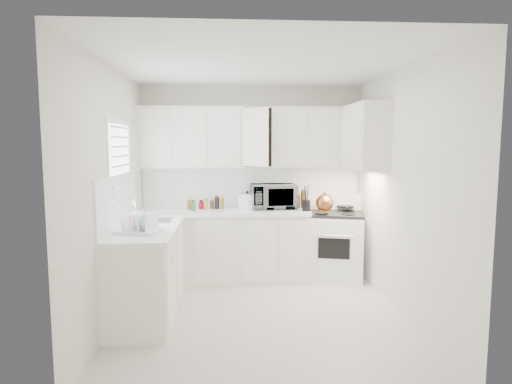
{
  "coord_description": "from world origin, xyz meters",
  "views": [
    {
      "loc": [
        -0.33,
        -4.45,
        1.83
      ],
      "look_at": [
        0.0,
        0.7,
        1.25
      ],
      "focal_mm": 30.8,
      "sensor_mm": 36.0,
      "label": 1
    }
  ],
  "objects": [
    {
      "name": "window_blinds",
      "position": [
        -1.48,
        0.35,
        1.55
      ],
      "size": [
        0.06,
        0.96,
        1.06
      ],
      "primitive_type": null,
      "color": "white",
      "rests_on": "wall_left"
    },
    {
      "name": "sauce_right_1",
      "position": [
        0.64,
        1.4,
        1.05
      ],
      "size": [
        0.06,
        0.06,
        0.19
      ],
      "primitive_type": "cylinder",
      "color": "gold",
      "rests_on": "countertop_back"
    },
    {
      "name": "paper_towel",
      "position": [
        0.04,
        1.43,
        1.08
      ],
      "size": [
        0.12,
        0.12,
        0.27
      ],
      "primitive_type": "cylinder",
      "color": "white",
      "rests_on": "countertop_back"
    },
    {
      "name": "wall_back",
      "position": [
        0.0,
        1.6,
        1.3
      ],
      "size": [
        3.0,
        0.0,
        3.0
      ],
      "primitive_type": "plane",
      "rotation": [
        1.57,
        0.0,
        0.0
      ],
      "color": "silver",
      "rests_on": "ground"
    },
    {
      "name": "wall_front",
      "position": [
        0.0,
        -1.6,
        1.3
      ],
      "size": [
        3.0,
        0.0,
        3.0
      ],
      "primitive_type": "plane",
      "rotation": [
        -1.57,
        0.0,
        0.0
      ],
      "color": "silver",
      "rests_on": "ground"
    },
    {
      "name": "upper_cabinets_right",
      "position": [
        1.33,
        0.82,
        1.5
      ],
      "size": [
        0.33,
        0.9,
        0.8
      ],
      "primitive_type": null,
      "color": "silver",
      "rests_on": "wall_right"
    },
    {
      "name": "stove",
      "position": [
        1.1,
        1.28,
        0.57
      ],
      "size": [
        0.88,
        0.78,
        1.15
      ],
      "primitive_type": null,
      "rotation": [
        0.0,
        0.0,
        -0.26
      ],
      "color": "white",
      "rests_on": "floor"
    },
    {
      "name": "spice_left_6",
      "position": [
        -0.4,
        1.42,
        1.02
      ],
      "size": [
        0.06,
        0.06,
        0.13
      ],
      "primitive_type": "cylinder",
      "color": "olive",
      "rests_on": "countertop_back"
    },
    {
      "name": "floor",
      "position": [
        0.0,
        0.0,
        0.0
      ],
      "size": [
        3.2,
        3.2,
        0.0
      ],
      "primitive_type": "plane",
      "color": "beige",
      "rests_on": "ground"
    },
    {
      "name": "spice_left_1",
      "position": [
        -0.78,
        1.33,
        1.02
      ],
      "size": [
        0.06,
        0.06,
        0.13
      ],
      "primitive_type": "cylinder",
      "color": "#236B3B",
      "rests_on": "countertop_back"
    },
    {
      "name": "spice_left_3",
      "position": [
        -0.62,
        1.33,
        1.02
      ],
      "size": [
        0.06,
        0.06,
        0.13
      ],
      "primitive_type": "cylinder",
      "color": "gold",
      "rests_on": "countertop_back"
    },
    {
      "name": "sauce_right_0",
      "position": [
        0.58,
        1.46,
        1.05
      ],
      "size": [
        0.06,
        0.06,
        0.19
      ],
      "primitive_type": "cylinder",
      "color": "#AC162C",
      "rests_on": "countertop_back"
    },
    {
      "name": "lower_cabinets_left",
      "position": [
        -1.2,
        0.2,
        0.45
      ],
      "size": [
        0.6,
        1.6,
        0.9
      ],
      "primitive_type": null,
      "color": "silver",
      "rests_on": "floor"
    },
    {
      "name": "frying_pan",
      "position": [
        1.28,
        1.44,
        0.96
      ],
      "size": [
        0.28,
        0.41,
        0.04
      ],
      "primitive_type": null,
      "rotation": [
        0.0,
        0.0,
        -0.13
      ],
      "color": "black",
      "rests_on": "stove"
    },
    {
      "name": "tea_kettle",
      "position": [
        0.92,
        1.12,
        1.07
      ],
      "size": [
        0.29,
        0.25,
        0.26
      ],
      "primitive_type": null,
      "rotation": [
        0.0,
        0.0,
        -0.03
      ],
      "color": "brown",
      "rests_on": "stove"
    },
    {
      "name": "wall_right",
      "position": [
        1.5,
        0.0,
        1.3
      ],
      "size": [
        0.0,
        3.2,
        3.2
      ],
      "primitive_type": "plane",
      "rotation": [
        1.57,
        0.0,
        -1.57
      ],
      "color": "silver",
      "rests_on": "ground"
    },
    {
      "name": "spice_left_2",
      "position": [
        -0.7,
        1.42,
        1.02
      ],
      "size": [
        0.06,
        0.06,
        0.13
      ],
      "primitive_type": "cylinder",
      "color": "#AC162C",
      "rests_on": "countertop_back"
    },
    {
      "name": "backsplash_back",
      "position": [
        0.0,
        1.59,
        1.23
      ],
      "size": [
        2.98,
        0.02,
        0.55
      ],
      "primitive_type": "cube",
      "color": "white",
      "rests_on": "wall_back"
    },
    {
      "name": "spice_left_5",
      "position": [
        -0.47,
        1.33,
        1.02
      ],
      "size": [
        0.06,
        0.06,
        0.13
      ],
      "primitive_type": "cylinder",
      "color": "black",
      "rests_on": "countertop_back"
    },
    {
      "name": "spice_left_0",
      "position": [
        -0.85,
        1.42,
        1.02
      ],
      "size": [
        0.06,
        0.06,
        0.13
      ],
      "primitive_type": "cylinder",
      "color": "olive",
      "rests_on": "countertop_back"
    },
    {
      "name": "ceiling",
      "position": [
        0.0,
        0.0,
        2.6
      ],
      "size": [
        3.2,
        3.2,
        0.0
      ],
      "primitive_type": "plane",
      "rotation": [
        3.14,
        0.0,
        0.0
      ],
      "color": "white",
      "rests_on": "ground"
    },
    {
      "name": "dish_rack",
      "position": [
        -1.2,
        -0.14,
        1.06
      ],
      "size": [
        0.48,
        0.41,
        0.23
      ],
      "primitive_type": null,
      "rotation": [
        0.0,
        0.0,
        -0.27
      ],
      "color": "white",
      "rests_on": "countertop_left"
    },
    {
      "name": "spice_left_4",
      "position": [
        -0.55,
        1.42,
        1.02
      ],
      "size": [
        0.06,
        0.06,
        0.13
      ],
      "primitive_type": "cylinder",
      "color": "#4C3C15",
      "rests_on": "countertop_back"
    },
    {
      "name": "sink",
      "position": [
        -1.19,
        0.55,
        1.07
      ],
      "size": [
        0.42,
        0.38,
        0.3
      ],
      "primitive_type": null,
      "color": "gray",
      "rests_on": "countertop_left"
    },
    {
      "name": "lower_cabinets_back",
      "position": [
        -0.39,
        1.3,
        0.45
      ],
      "size": [
        2.22,
        0.6,
        0.9
      ],
      "primitive_type": null,
      "color": "silver",
      "rests_on": "floor"
    },
    {
      "name": "upper_cabinets_back",
      "position": [
        0.0,
        1.44,
        1.5
      ],
      "size": [
        3.0,
        0.33,
        0.8
      ],
      "primitive_type": null,
      "color": "silver",
      "rests_on": "wall_back"
    },
    {
      "name": "utensil_crock",
      "position": [
        0.68,
        1.12,
        1.12
      ],
      "size": [
        0.13,
        0.13,
        0.34
      ],
      "primitive_type": null,
      "rotation": [
        0.0,
        0.0,
        -0.15
      ],
      "color": "black",
      "rests_on": "countertop_back"
    },
    {
      "name": "wall_left",
      "position": [
        -1.5,
        0.0,
        1.3
      ],
      "size": [
        0.0,
        3.2,
        3.2
      ],
      "primitive_type": "plane",
      "rotation": [
        1.57,
        0.0,
        1.57
      ],
      "color": "silver",
      "rests_on": "ground"
    },
    {
      "name": "countertop_left",
      "position": [
        -1.19,
        0.2,
        0.93
      ],
      "size": [
        0.64,
        1.62,
        0.05
      ],
      "primitive_type": "cube",
      "color": "white",
      "rests_on": "lower_cabinets_left"
    },
    {
      "name": "microwave",
      "position": [
        0.28,
        1.38,
        1.15
      ],
      "size": [
        0.62,
        0.39,
        0.4
      ],
      "primitive_type": "imported",
      "rotation": [
        0.0,
        0.0,
        0.11
      ],
      "color": "gray",
      "rests_on": "countertop_back"
    },
    {
      "name": "sauce_right_2",
      "position": [
        0.69,
        1.46,
        1.05
      ],
      "size": [
        0.06,
        0.06,
        0.19
      ],
      "primitive_type": "cylinder",
      "color": "#4C3C15",
      "rests_on": "countertop_back"
    },
    {
      "name": "backsplash_left",
      "position": [
        -1.49,
        0.2,
        1.23
      ],
      "size": [
        0.02,
        1.6,
        0.55
      ],
      "primitive_type": "cube",
      "color": "white",
      "rests_on": "wall_left"
    },
    {
      "name": "countertop_back",
      "position": [
        -0.39,
        1.29,
        0.93
      ],
      "size": [
        2.24,
        0.64,
        0.05
      ],
      "primitive_type": "cube",
      "color": "white",
      "rests_on": "lower_cabinets_back"
    },
    {
      "name": "rice_cooker",
      "position": [
        -0.08,
        1.32,
        1.07
      ],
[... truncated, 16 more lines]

